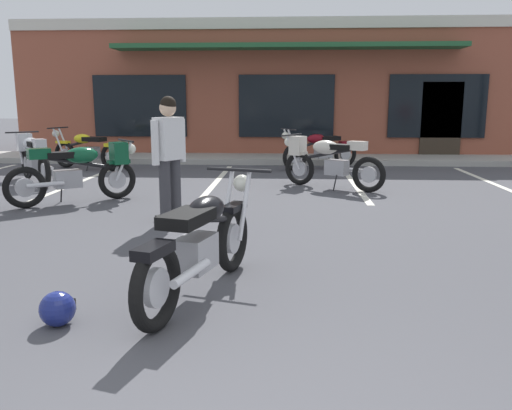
# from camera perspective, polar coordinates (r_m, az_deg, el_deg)

# --- Properties ---
(ground_plane) EXTENTS (80.00, 80.00, 0.00)m
(ground_plane) POSITION_cam_1_polar(r_m,az_deg,el_deg) (5.90, 2.71, -4.81)
(ground_plane) COLOR #47474C
(sidewalk_kerb) EXTENTS (22.00, 1.80, 0.14)m
(sidewalk_kerb) POSITION_cam_1_polar(r_m,az_deg,el_deg) (14.34, 3.18, 4.97)
(sidewalk_kerb) COLOR #A8A59E
(sidewalk_kerb) RESTS_ON ground_plane
(brick_storefront_building) EXTENTS (15.39, 7.21, 3.81)m
(brick_storefront_building) POSITION_cam_1_polar(r_m,az_deg,el_deg) (18.14, 3.32, 12.08)
(brick_storefront_building) COLOR brown
(brick_storefront_building) RESTS_ON ground_plane
(painted_stall_lines) EXTENTS (13.84, 4.80, 0.01)m
(painted_stall_lines) POSITION_cam_1_polar(r_m,az_deg,el_deg) (10.77, 3.07, 2.53)
(painted_stall_lines) COLOR silver
(painted_stall_lines) RESTS_ON ground_plane
(motorcycle_foreground_classic) EXTENTS (0.91, 2.06, 0.98)m
(motorcycle_foreground_classic) POSITION_cam_1_polar(r_m,az_deg,el_deg) (4.46, -5.90, -3.99)
(motorcycle_foreground_classic) COLOR black
(motorcycle_foreground_classic) RESTS_ON ground_plane
(motorcycle_red_sportbike) EXTENTS (1.88, 1.32, 0.98)m
(motorcycle_red_sportbike) POSITION_cam_1_polar(r_m,az_deg,el_deg) (12.78, 6.87, 5.91)
(motorcycle_red_sportbike) COLOR black
(motorcycle_red_sportbike) RESTS_ON ground_plane
(motorcycle_black_cruiser) EXTENTS (1.52, 1.77, 0.98)m
(motorcycle_black_cruiser) POSITION_cam_1_polar(r_m,az_deg,el_deg) (11.50, -22.78, 4.86)
(motorcycle_black_cruiser) COLOR black
(motorcycle_black_cruiser) RESTS_ON ground_plane
(motorcycle_silver_naked) EXTENTS (2.00, 1.09, 0.98)m
(motorcycle_silver_naked) POSITION_cam_1_polar(r_m,az_deg,el_deg) (13.25, -17.65, 5.65)
(motorcycle_silver_naked) COLOR black
(motorcycle_silver_naked) RESTS_ON ground_plane
(motorcycle_green_cafe_racer) EXTENTS (1.78, 1.49, 0.98)m
(motorcycle_green_cafe_racer) POSITION_cam_1_polar(r_m,az_deg,el_deg) (8.94, -18.36, 3.59)
(motorcycle_green_cafe_racer) COLOR black
(motorcycle_green_cafe_racer) RESTS_ON ground_plane
(motorcycle_orange_scrambler) EXTENTS (1.85, 1.38, 0.98)m
(motorcycle_orange_scrambler) POSITION_cam_1_polar(r_m,az_deg,el_deg) (10.01, 7.67, 4.82)
(motorcycle_orange_scrambler) COLOR black
(motorcycle_orange_scrambler) RESTS_ON ground_plane
(person_in_black_shirt) EXTENTS (0.42, 0.56, 1.68)m
(person_in_black_shirt) POSITION_cam_1_polar(r_m,az_deg,el_deg) (7.22, -9.30, 5.70)
(person_in_black_shirt) COLOR black
(person_in_black_shirt) RESTS_ON ground_plane
(helmet_on_pavement) EXTENTS (0.26, 0.26, 0.26)m
(helmet_on_pavement) POSITION_cam_1_polar(r_m,az_deg,el_deg) (4.21, -20.48, -10.36)
(helmet_on_pavement) COLOR navy
(helmet_on_pavement) RESTS_ON ground_plane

